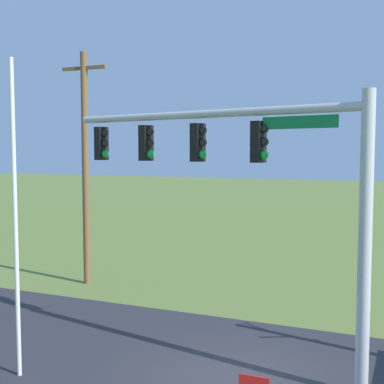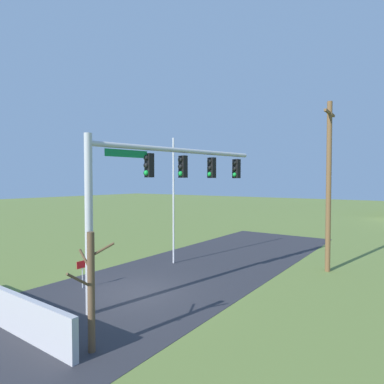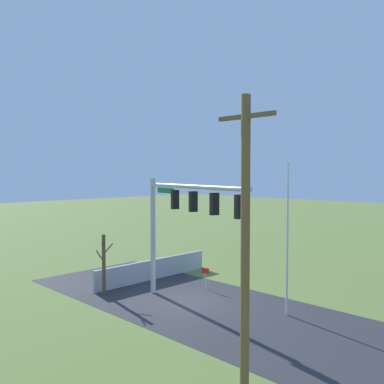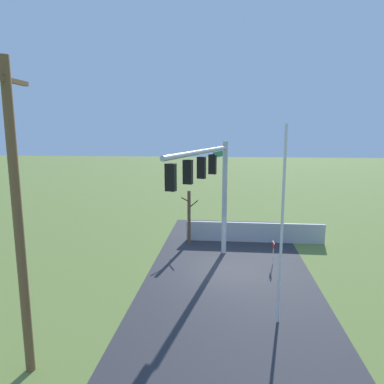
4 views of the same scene
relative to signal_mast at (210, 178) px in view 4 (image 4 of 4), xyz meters
name	(u,v)px [view 4 (image 4 of 4)]	position (x,y,z in m)	size (l,w,h in m)	color
ground_plane	(229,271)	(0.19, -0.99, -4.72)	(160.00, 160.00, 0.00)	olive
road_surface	(230,310)	(-3.81, -0.99, -4.71)	(28.00, 8.00, 0.01)	#2D2D33
sidewalk_corner	(224,247)	(3.80, -0.69, -4.71)	(6.00, 6.00, 0.01)	#B7B5AD
retaining_fence	(254,232)	(5.05, -2.61, -4.09)	(0.20, 8.64, 1.25)	#A8A8AD
signal_mast	(210,178)	(0.00, 0.00, 0.00)	(8.36, 2.25, 6.40)	#B2B5BA
flagpole	(282,228)	(-4.50, -2.73, -1.12)	(0.10, 0.10, 7.19)	silver
utility_pole	(18,219)	(-7.88, 4.89, -0.13)	(1.90, 0.26, 8.84)	brown
bare_tree	(189,216)	(4.39, 1.49, -2.99)	(1.27, 1.02, 3.34)	brown
open_sign	(273,248)	(1.23, -3.28, -3.81)	(0.56, 0.04, 1.22)	silver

